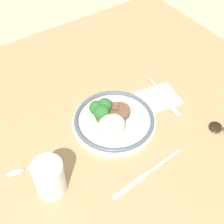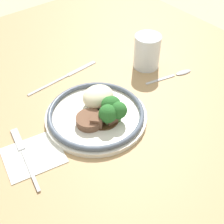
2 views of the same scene
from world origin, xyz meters
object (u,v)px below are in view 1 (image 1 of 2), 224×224
(juice_glass, at_px, (50,179))
(knife, at_px, (145,175))
(fork, at_px, (166,100))
(spoon, at_px, (22,170))
(plate, at_px, (112,119))

(juice_glass, height_order, knife, juice_glass)
(fork, bearing_deg, knife, -41.13)
(fork, bearing_deg, spoon, -81.27)
(fork, bearing_deg, juice_glass, -69.85)
(juice_glass, bearing_deg, plate, -159.28)
(knife, height_order, spoon, spoon)
(knife, xyz_separation_m, spoon, (0.25, -0.19, 0.00))
(plate, xyz_separation_m, juice_glass, (0.24, 0.09, 0.02))
(knife, bearing_deg, spoon, -40.91)
(fork, relative_size, knife, 0.81)
(plate, height_order, fork, plate)
(juice_glass, relative_size, fork, 0.52)
(juice_glass, relative_size, spoon, 0.67)
(fork, distance_m, spoon, 0.48)
(juice_glass, height_order, fork, juice_glass)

